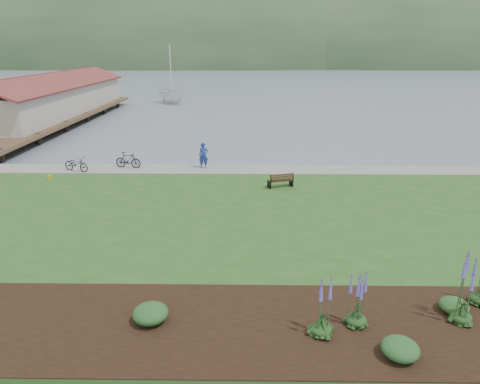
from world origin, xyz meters
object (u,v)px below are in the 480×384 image
(bicycle_a, at_px, (76,164))
(person, at_px, (204,153))
(park_bench, at_px, (281,180))
(sailboat, at_px, (172,104))

(bicycle_a, bearing_deg, person, -61.46)
(person, bearing_deg, park_bench, -54.21)
(sailboat, bearing_deg, person, -119.44)
(park_bench, relative_size, bicycle_a, 0.81)
(park_bench, relative_size, sailboat, 0.06)
(park_bench, distance_m, person, 6.32)
(park_bench, bearing_deg, sailboat, 89.03)
(park_bench, bearing_deg, person, 121.65)
(park_bench, bearing_deg, bicycle_a, 147.80)
(person, distance_m, sailboat, 38.06)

